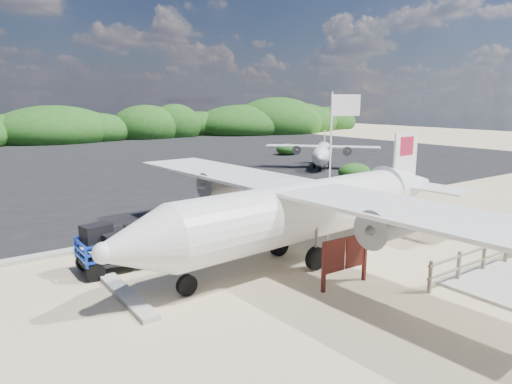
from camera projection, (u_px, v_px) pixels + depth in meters
ground at (251, 265)px, 15.93m from camera, size 160.00×160.00×0.00m
asphalt_apron at (56, 166)px, 39.93m from camera, size 90.00×50.00×0.04m
walkway_pad at (505, 285)px, 14.25m from camera, size 3.50×2.50×0.10m
vegetation_band at (13, 144)px, 59.93m from camera, size 124.00×8.00×4.40m
fence at (482, 272)px, 15.33m from camera, size 6.40×2.00×1.10m
baggage_cart at (121, 269)px, 15.56m from camera, size 2.87×1.65×1.43m
flagpole at (327, 246)px, 18.03m from camera, size 1.29×0.83×5.98m
signboard at (344, 286)px, 14.15m from camera, size 1.95×0.25×1.60m
crew_a at (180, 242)px, 15.59m from camera, size 0.68×0.46×1.82m
crew_b at (245, 203)px, 21.47m from camera, size 1.01×0.86×1.81m
crew_c at (187, 227)px, 17.99m from camera, size 0.93×0.50×1.51m
aircraft_large at (211, 166)px, 39.96m from camera, size 19.44×19.44×5.48m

